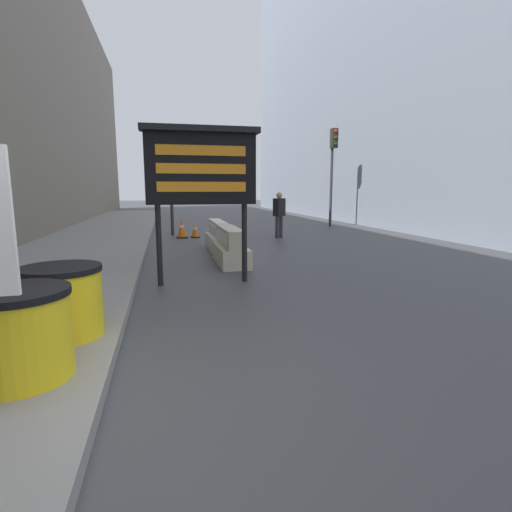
{
  "coord_description": "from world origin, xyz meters",
  "views": [
    {
      "loc": [
        0.53,
        -3.05,
        1.7
      ],
      "look_at": [
        2.51,
        5.67,
        0.2
      ],
      "focal_mm": 28.0,
      "sensor_mm": 36.0,
      "label": 1
    }
  ],
  "objects_px": {
    "barrel_drum_middle": "(62,301)",
    "pedestrian_worker": "(279,211)",
    "traffic_light_near_curb": "(170,159)",
    "barrel_drum_foreground": "(19,334)",
    "traffic_cone_near": "(182,228)",
    "traffic_light_far_side": "(333,157)",
    "traffic_cone_mid": "(195,230)",
    "message_board": "(201,168)",
    "jersey_barrier_cream": "(230,248)",
    "jersey_barrier_white": "(218,237)"
  },
  "relations": [
    {
      "from": "barrel_drum_middle",
      "to": "pedestrian_worker",
      "type": "xyz_separation_m",
      "value": [
        5.0,
        9.06,
        0.42
      ]
    },
    {
      "from": "barrel_drum_middle",
      "to": "traffic_light_near_curb",
      "type": "relative_size",
      "value": 0.22
    },
    {
      "from": "barrel_drum_foreground",
      "to": "traffic_light_near_curb",
      "type": "relative_size",
      "value": 0.22
    },
    {
      "from": "pedestrian_worker",
      "to": "barrel_drum_foreground",
      "type": "bearing_deg",
      "value": 24.81
    },
    {
      "from": "traffic_cone_near",
      "to": "barrel_drum_middle",
      "type": "bearing_deg",
      "value": -99.59
    },
    {
      "from": "barrel_drum_middle",
      "to": "traffic_light_far_side",
      "type": "xyz_separation_m",
      "value": [
        8.52,
        12.65,
        2.61
      ]
    },
    {
      "from": "traffic_cone_mid",
      "to": "message_board",
      "type": "bearing_deg",
      "value": -93.03
    },
    {
      "from": "traffic_light_near_curb",
      "to": "pedestrian_worker",
      "type": "relative_size",
      "value": 2.4
    },
    {
      "from": "jersey_barrier_cream",
      "to": "pedestrian_worker",
      "type": "bearing_deg",
      "value": 61.31
    },
    {
      "from": "barrel_drum_foreground",
      "to": "barrel_drum_middle",
      "type": "relative_size",
      "value": 1.0
    },
    {
      "from": "barrel_drum_foreground",
      "to": "traffic_cone_near",
      "type": "distance_m",
      "value": 10.92
    },
    {
      "from": "barrel_drum_foreground",
      "to": "traffic_cone_mid",
      "type": "relative_size",
      "value": 1.51
    },
    {
      "from": "jersey_barrier_white",
      "to": "traffic_cone_mid",
      "type": "xyz_separation_m",
      "value": [
        -0.43,
        3.02,
        -0.09
      ]
    },
    {
      "from": "traffic_light_near_curb",
      "to": "pedestrian_worker",
      "type": "bearing_deg",
      "value": -23.33
    },
    {
      "from": "traffic_light_near_curb",
      "to": "barrel_drum_middle",
      "type": "bearing_deg",
      "value": -97.22
    },
    {
      "from": "traffic_cone_near",
      "to": "traffic_cone_mid",
      "type": "distance_m",
      "value": 0.47
    },
    {
      "from": "traffic_light_near_curb",
      "to": "traffic_light_far_side",
      "type": "relative_size",
      "value": 0.88
    },
    {
      "from": "traffic_cone_mid",
      "to": "traffic_light_near_curb",
      "type": "height_order",
      "value": "traffic_light_near_curb"
    },
    {
      "from": "pedestrian_worker",
      "to": "jersey_barrier_cream",
      "type": "bearing_deg",
      "value": 23.11
    },
    {
      "from": "traffic_cone_near",
      "to": "pedestrian_worker",
      "type": "height_order",
      "value": "pedestrian_worker"
    },
    {
      "from": "traffic_cone_mid",
      "to": "barrel_drum_foreground",
      "type": "bearing_deg",
      "value": -101.68
    },
    {
      "from": "barrel_drum_foreground",
      "to": "pedestrian_worker",
      "type": "relative_size",
      "value": 0.52
    },
    {
      "from": "barrel_drum_foreground",
      "to": "barrel_drum_middle",
      "type": "height_order",
      "value": "same"
    },
    {
      "from": "traffic_cone_near",
      "to": "barrel_drum_foreground",
      "type": "bearing_deg",
      "value": -99.3
    },
    {
      "from": "traffic_cone_near",
      "to": "pedestrian_worker",
      "type": "bearing_deg",
      "value": -12.33
    },
    {
      "from": "traffic_cone_mid",
      "to": "pedestrian_worker",
      "type": "relative_size",
      "value": 0.35
    },
    {
      "from": "message_board",
      "to": "jersey_barrier_white",
      "type": "bearing_deg",
      "value": 78.79
    },
    {
      "from": "traffic_light_far_side",
      "to": "traffic_cone_near",
      "type": "bearing_deg",
      "value": -157.4
    },
    {
      "from": "barrel_drum_middle",
      "to": "traffic_cone_mid",
      "type": "relative_size",
      "value": 1.51
    },
    {
      "from": "barrel_drum_foreground",
      "to": "jersey_barrier_white",
      "type": "height_order",
      "value": "barrel_drum_foreground"
    },
    {
      "from": "jersey_barrier_cream",
      "to": "message_board",
      "type": "bearing_deg",
      "value": -113.16
    },
    {
      "from": "jersey_barrier_cream",
      "to": "pedestrian_worker",
      "type": "relative_size",
      "value": 1.21
    },
    {
      "from": "traffic_cone_mid",
      "to": "pedestrian_worker",
      "type": "height_order",
      "value": "pedestrian_worker"
    },
    {
      "from": "barrel_drum_middle",
      "to": "traffic_light_near_curb",
      "type": "bearing_deg",
      "value": 82.78
    },
    {
      "from": "message_board",
      "to": "traffic_cone_near",
      "type": "relative_size",
      "value": 3.94
    },
    {
      "from": "barrel_drum_foreground",
      "to": "traffic_cone_mid",
      "type": "xyz_separation_m",
      "value": [
        2.22,
        10.75,
        -0.26
      ]
    },
    {
      "from": "traffic_light_far_side",
      "to": "pedestrian_worker",
      "type": "bearing_deg",
      "value": -134.41
    },
    {
      "from": "barrel_drum_foreground",
      "to": "traffic_cone_mid",
      "type": "distance_m",
      "value": 10.98
    },
    {
      "from": "barrel_drum_foreground",
      "to": "message_board",
      "type": "xyz_separation_m",
      "value": [
        1.85,
        3.67,
        1.53
      ]
    },
    {
      "from": "jersey_barrier_cream",
      "to": "traffic_light_far_side",
      "type": "relative_size",
      "value": 0.45
    },
    {
      "from": "barrel_drum_middle",
      "to": "barrel_drum_foreground",
      "type": "bearing_deg",
      "value": -96.27
    },
    {
      "from": "jersey_barrier_cream",
      "to": "jersey_barrier_white",
      "type": "relative_size",
      "value": 0.99
    },
    {
      "from": "barrel_drum_middle",
      "to": "message_board",
      "type": "distance_m",
      "value": 3.55
    },
    {
      "from": "jersey_barrier_white",
      "to": "traffic_light_near_curb",
      "type": "distance_m",
      "value": 4.74
    },
    {
      "from": "jersey_barrier_cream",
      "to": "traffic_cone_mid",
      "type": "distance_m",
      "value": 5.22
    },
    {
      "from": "barrel_drum_foreground",
      "to": "pedestrian_worker",
      "type": "xyz_separation_m",
      "value": [
        5.11,
        10.04,
        0.42
      ]
    },
    {
      "from": "message_board",
      "to": "traffic_cone_near",
      "type": "xyz_separation_m",
      "value": [
        -0.08,
        7.11,
        -1.72
      ]
    },
    {
      "from": "message_board",
      "to": "pedestrian_worker",
      "type": "distance_m",
      "value": 7.25
    },
    {
      "from": "jersey_barrier_white",
      "to": "traffic_light_near_curb",
      "type": "bearing_deg",
      "value": 107.07
    },
    {
      "from": "jersey_barrier_white",
      "to": "traffic_cone_near",
      "type": "bearing_deg",
      "value": 106.24
    }
  ]
}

